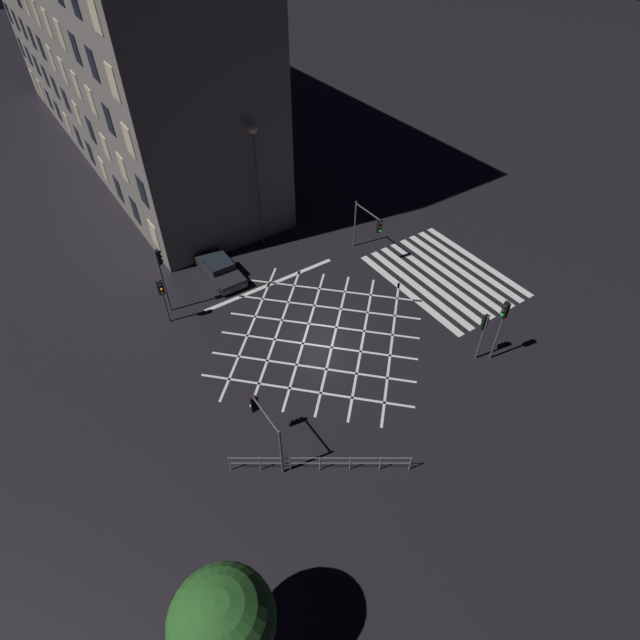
{
  "coord_description": "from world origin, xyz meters",
  "views": [
    {
      "loc": [
        -17.18,
        11.65,
        20.9
      ],
      "look_at": [
        0.0,
        0.0,
        1.24
      ],
      "focal_mm": 28.0,
      "sensor_mm": 36.0,
      "label": 1
    }
  ],
  "objects_px": {
    "waiting_car": "(220,270)",
    "street_lamp_east": "(134,156)",
    "traffic_light_nw_main": "(264,420)",
    "street_lamp_far": "(256,160)",
    "traffic_light_ne_main": "(162,293)",
    "traffic_light_sw_main": "(483,328)",
    "street_lamp_west": "(165,158)",
    "street_tree_near": "(222,621)",
    "traffic_light_se_main": "(369,223)",
    "traffic_light_sw_cross": "(502,320)",
    "traffic_light_ne_cross": "(161,269)"
  },
  "relations": [
    {
      "from": "traffic_light_nw_main",
      "to": "waiting_car",
      "type": "xyz_separation_m",
      "value": [
        13.34,
        -4.02,
        -1.8
      ]
    },
    {
      "from": "traffic_light_nw_main",
      "to": "traffic_light_se_main",
      "type": "relative_size",
      "value": 0.9
    },
    {
      "from": "traffic_light_ne_main",
      "to": "traffic_light_sw_cross",
      "type": "bearing_deg",
      "value": 46.82
    },
    {
      "from": "street_lamp_west",
      "to": "street_tree_near",
      "type": "bearing_deg",
      "value": 161.13
    },
    {
      "from": "street_tree_near",
      "to": "traffic_light_ne_main",
      "type": "bearing_deg",
      "value": -14.59
    },
    {
      "from": "traffic_light_sw_cross",
      "to": "street_lamp_far",
      "type": "bearing_deg",
      "value": -73.74
    },
    {
      "from": "street_lamp_east",
      "to": "waiting_car",
      "type": "xyz_separation_m",
      "value": [
        -8.42,
        -1.63,
        -5.09
      ]
    },
    {
      "from": "traffic_light_nw_main",
      "to": "traffic_light_se_main",
      "type": "distance_m",
      "value": 16.65
    },
    {
      "from": "traffic_light_sw_main",
      "to": "traffic_light_nw_main",
      "type": "height_order",
      "value": "traffic_light_nw_main"
    },
    {
      "from": "traffic_light_sw_cross",
      "to": "traffic_light_ne_main",
      "type": "height_order",
      "value": "traffic_light_sw_cross"
    },
    {
      "from": "street_lamp_east",
      "to": "street_tree_near",
      "type": "xyz_separation_m",
      "value": [
        -28.38,
        7.48,
        -1.89
      ]
    },
    {
      "from": "street_lamp_west",
      "to": "street_tree_near",
      "type": "height_order",
      "value": "street_lamp_west"
    },
    {
      "from": "traffic_light_ne_cross",
      "to": "street_lamp_east",
      "type": "bearing_deg",
      "value": 76.34
    },
    {
      "from": "traffic_light_nw_main",
      "to": "street_tree_near",
      "type": "relative_size",
      "value": 0.59
    },
    {
      "from": "traffic_light_ne_main",
      "to": "street_tree_near",
      "type": "bearing_deg",
      "value": -14.59
    },
    {
      "from": "waiting_car",
      "to": "street_lamp_west",
      "type": "bearing_deg",
      "value": -177.87
    },
    {
      "from": "traffic_light_sw_cross",
      "to": "traffic_light_se_main",
      "type": "relative_size",
      "value": 1.17
    },
    {
      "from": "street_lamp_far",
      "to": "street_tree_near",
      "type": "height_order",
      "value": "street_lamp_far"
    },
    {
      "from": "street_lamp_west",
      "to": "street_lamp_far",
      "type": "bearing_deg",
      "value": -133.6
    },
    {
      "from": "traffic_light_sw_main",
      "to": "traffic_light_se_main",
      "type": "height_order",
      "value": "traffic_light_se_main"
    },
    {
      "from": "street_lamp_east",
      "to": "street_lamp_far",
      "type": "xyz_separation_m",
      "value": [
        -6.65,
        -5.88,
        0.77
      ]
    },
    {
      "from": "traffic_light_nw_main",
      "to": "street_lamp_far",
      "type": "relative_size",
      "value": 0.37
    },
    {
      "from": "traffic_light_sw_main",
      "to": "traffic_light_se_main",
      "type": "bearing_deg",
      "value": -4.64
    },
    {
      "from": "traffic_light_nw_main",
      "to": "street_lamp_east",
      "type": "height_order",
      "value": "street_lamp_east"
    },
    {
      "from": "traffic_light_sw_cross",
      "to": "street_tree_near",
      "type": "bearing_deg",
      "value": 14.51
    },
    {
      "from": "waiting_car",
      "to": "street_lamp_east",
      "type": "bearing_deg",
      "value": -169.06
    },
    {
      "from": "traffic_light_sw_cross",
      "to": "waiting_car",
      "type": "relative_size",
      "value": 0.98
    },
    {
      "from": "street_tree_near",
      "to": "waiting_car",
      "type": "xyz_separation_m",
      "value": [
        19.96,
        -9.11,
        -3.2
      ]
    },
    {
      "from": "traffic_light_se_main",
      "to": "street_lamp_far",
      "type": "distance_m",
      "value": 8.45
    },
    {
      "from": "traffic_light_se_main",
      "to": "traffic_light_sw_cross",
      "type": "bearing_deg",
      "value": -1.56
    },
    {
      "from": "street_lamp_far",
      "to": "traffic_light_ne_cross",
      "type": "bearing_deg",
      "value": 110.53
    },
    {
      "from": "street_lamp_east",
      "to": "street_lamp_west",
      "type": "height_order",
      "value": "street_lamp_west"
    },
    {
      "from": "traffic_light_sw_cross",
      "to": "traffic_light_ne_cross",
      "type": "height_order",
      "value": "traffic_light_ne_cross"
    },
    {
      "from": "street_lamp_east",
      "to": "street_lamp_west",
      "type": "bearing_deg",
      "value": -149.54
    },
    {
      "from": "street_lamp_west",
      "to": "waiting_car",
      "type": "bearing_deg",
      "value": -177.87
    },
    {
      "from": "traffic_light_ne_cross",
      "to": "street_lamp_east",
      "type": "xyz_separation_m",
      "value": [
        9.74,
        -2.37,
        2.45
      ]
    },
    {
      "from": "street_lamp_east",
      "to": "traffic_light_ne_cross",
      "type": "bearing_deg",
      "value": 166.34
    },
    {
      "from": "street_tree_near",
      "to": "traffic_light_sw_cross",
      "type": "bearing_deg",
      "value": -75.49
    },
    {
      "from": "traffic_light_ne_main",
      "to": "street_lamp_west",
      "type": "bearing_deg",
      "value": 152.82
    },
    {
      "from": "traffic_light_se_main",
      "to": "street_tree_near",
      "type": "bearing_deg",
      "value": -48.83
    },
    {
      "from": "traffic_light_ne_cross",
      "to": "traffic_light_sw_cross",
      "type": "bearing_deg",
      "value": -46.45
    },
    {
      "from": "traffic_light_se_main",
      "to": "waiting_car",
      "type": "height_order",
      "value": "traffic_light_se_main"
    },
    {
      "from": "street_lamp_west",
      "to": "traffic_light_ne_main",
      "type": "bearing_deg",
      "value": 152.82
    },
    {
      "from": "traffic_light_se_main",
      "to": "waiting_car",
      "type": "bearing_deg",
      "value": -111.07
    },
    {
      "from": "traffic_light_ne_cross",
      "to": "street_tree_near",
      "type": "xyz_separation_m",
      "value": [
        -18.63,
        5.11,
        0.57
      ]
    },
    {
      "from": "traffic_light_ne_main",
      "to": "street_lamp_east",
      "type": "bearing_deg",
      "value": 164.94
    },
    {
      "from": "traffic_light_nw_main",
      "to": "traffic_light_sw_main",
      "type": "bearing_deg",
      "value": -96.02
    },
    {
      "from": "traffic_light_sw_main",
      "to": "traffic_light_nw_main",
      "type": "distance_m",
      "value": 12.73
    },
    {
      "from": "traffic_light_ne_main",
      "to": "waiting_car",
      "type": "bearing_deg",
      "value": 117.32
    },
    {
      "from": "traffic_light_sw_main",
      "to": "street_lamp_west",
      "type": "relative_size",
      "value": 0.4
    }
  ]
}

